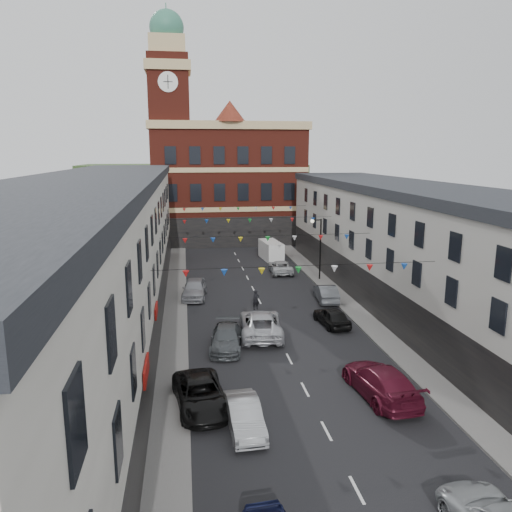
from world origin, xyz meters
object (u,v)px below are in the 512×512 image
pedestrian (256,300)px  street_lamp (318,241)px  car_left_d (226,338)px  car_right_d (332,317)px  car_left_c (201,394)px  car_right_c (381,381)px  car_right_f (280,267)px  car_left_b (244,415)px  car_left_e (195,289)px  white_van (271,250)px  moving_car (261,324)px  car_right_e (326,293)px

pedestrian → street_lamp: bearing=25.7°
car_left_d → car_right_d: car_left_d is taller
car_left_c → car_right_c: bearing=-8.3°
car_right_f → pedestrian: size_ratio=2.99×
car_left_b → car_left_c: car_left_c is taller
car_left_e → car_right_c: 21.00m
pedestrian → car_left_c: bearing=-131.1°
car_left_e → car_right_f: size_ratio=1.03×
white_van → pedestrian: white_van is taller
car_right_d → car_right_f: 16.12m
car_right_f → moving_car: size_ratio=0.79×
street_lamp → car_right_c: (-2.95, -23.27, -3.08)m
car_right_d → car_right_f: car_right_d is taller
car_left_c → white_van: (9.25, 33.34, 0.35)m
car_left_e → car_left_d: bearing=-75.4°
car_right_c → car_right_f: size_ratio=1.20×
car_right_e → car_left_d: bearing=50.0°
car_left_c → white_van: white_van is taller
street_lamp → car_left_d: bearing=-122.7°
street_lamp → car_right_d: street_lamp is taller
car_right_c → car_right_f: car_right_c is taller
car_left_e → moving_car: same height
car_left_b → car_right_f: size_ratio=0.87×
car_left_e → car_right_f: 11.79m
car_left_c → white_van: bearing=67.0°
car_right_d → car_left_c: bearing=40.1°
car_left_c → pedestrian: (4.84, 14.92, 0.08)m
white_van → car_right_f: bearing=-97.5°
car_left_c → car_right_c: car_right_c is taller
car_left_e → car_right_c: car_left_e is taller
car_left_b → moving_car: size_ratio=0.69×
car_left_e → pedestrian: (4.71, -3.95, -0.04)m
car_left_e → car_right_e: car_left_e is taller
car_left_d → car_left_b: bearing=-82.4°
street_lamp → white_van: street_lamp is taller
car_left_e → pedestrian: 6.15m
car_right_d → car_right_f: bearing=-95.0°
car_right_e → moving_car: moving_car is taller
car_left_e → moving_car: 10.47m
car_left_e → pedestrian: size_ratio=3.07×
street_lamp → car_right_d: 13.27m
moving_car → car_right_c: bearing=121.9°
car_left_d → car_right_f: car_left_d is taller
car_left_c → moving_car: (4.36, 9.29, 0.12)m
car_right_e → car_right_f: size_ratio=0.91×
car_left_b → car_right_e: car_right_e is taller
car_right_d → car_right_e: (1.28, 5.90, 0.03)m
car_left_e → white_van: 17.10m
car_right_d → car_left_d: bearing=14.8°
street_lamp → car_right_f: street_lamp is taller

